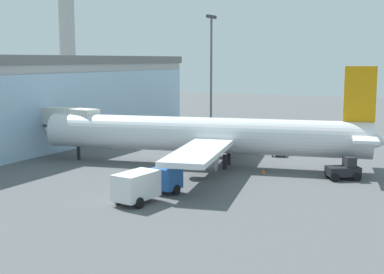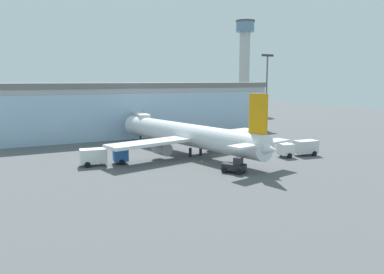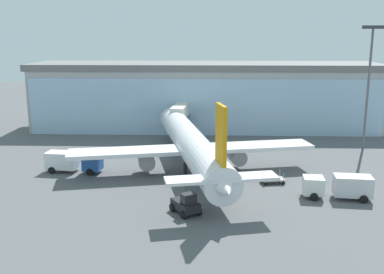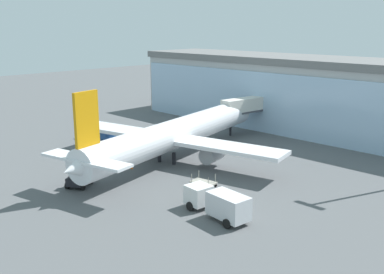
{
  "view_description": "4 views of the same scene",
  "coord_description": "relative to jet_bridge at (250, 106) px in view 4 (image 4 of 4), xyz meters",
  "views": [
    {
      "loc": [
        -55.38,
        -18.06,
        11.94
      ],
      "look_at": [
        -4.49,
        7.35,
        3.65
      ],
      "focal_mm": 50.0,
      "sensor_mm": 36.0,
      "label": 1
    },
    {
      "loc": [
        -31.04,
        -51.87,
        13.2
      ],
      "look_at": [
        -0.53,
        7.3,
        2.98
      ],
      "focal_mm": 35.0,
      "sensor_mm": 36.0,
      "label": 2
    },
    {
      "loc": [
        0.36,
        -50.81,
        17.68
      ],
      "look_at": [
        -1.55,
        5.89,
        4.71
      ],
      "focal_mm": 42.0,
      "sensor_mm": 36.0,
      "label": 3
    },
    {
      "loc": [
        41.1,
        -33.41,
        17.76
      ],
      "look_at": [
        -1.02,
        9.23,
        2.76
      ],
      "focal_mm": 42.0,
      "sensor_mm": 36.0,
      "label": 4
    }
  ],
  "objects": [
    {
      "name": "catering_truck",
      "position": [
        -13.37,
        -20.66,
        -3.2
      ],
      "size": [
        7.52,
        3.23,
        2.65
      ],
      "rotation": [
        0.0,
        0.0,
        6.16
      ],
      "color": "#2659A5",
      "rests_on": "ground"
    },
    {
      "name": "pushback_tug",
      "position": [
        2.26,
        -34.22,
        -3.7
      ],
      "size": [
        3.44,
        3.72,
        2.3
      ],
      "rotation": [
        0.0,
        0.0,
        2.14
      ],
      "color": "black",
      "rests_on": "ground"
    },
    {
      "name": "ground",
      "position": [
        3.94,
        -25.94,
        -4.67
      ],
      "size": [
        240.0,
        240.0,
        0.0
      ],
      "primitive_type": "plane",
      "color": "#545659"
    },
    {
      "name": "airplane",
      "position": [
        2.26,
        -19.13,
        -1.17
      ],
      "size": [
        32.02,
        39.85,
        11.25
      ],
      "rotation": [
        0.0,
        0.0,
        1.78
      ],
      "color": "silver",
      "rests_on": "ground"
    },
    {
      "name": "safety_cone_wingtip",
      "position": [
        -13.62,
        -20.49,
        -4.39
      ],
      "size": [
        0.36,
        0.36,
        0.55
      ],
      "primitive_type": "cone",
      "color": "orange",
      "rests_on": "ground"
    },
    {
      "name": "jet_bridge",
      "position": [
        0.0,
        0.0,
        0.0
      ],
      "size": [
        3.44,
        11.32,
        6.06
      ],
      "rotation": [
        0.0,
        0.0,
        1.46
      ],
      "color": "silver",
      "rests_on": "ground"
    },
    {
      "name": "safety_cone_nose",
      "position": [
        1.43,
        -26.07,
        -4.39
      ],
      "size": [
        0.36,
        0.36,
        0.55
      ],
      "primitive_type": "cone",
      "color": "orange",
      "rests_on": "ground"
    },
    {
      "name": "terminal_building",
      "position": [
        3.94,
        9.19,
        1.57
      ],
      "size": [
        65.43,
        14.87,
        12.46
      ],
      "rotation": [
        0.0,
        0.0,
        -0.0
      ],
      "color": "#A7A7A7",
      "rests_on": "ground"
    },
    {
      "name": "fuel_truck",
      "position": [
        18.96,
        -29.42,
        -3.2
      ],
      "size": [
        7.48,
        3.09,
        2.65
      ],
      "rotation": [
        0.0,
        0.0,
        3.04
      ],
      "color": "silver",
      "rests_on": "ground"
    },
    {
      "name": "baggage_cart",
      "position": [
        12.35,
        -24.42,
        -4.17
      ],
      "size": [
        3.02,
        2.04,
        1.5
      ],
      "rotation": [
        0.0,
        0.0,
        0.16
      ],
      "color": "#9E998C",
      "rests_on": "ground"
    }
  ]
}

